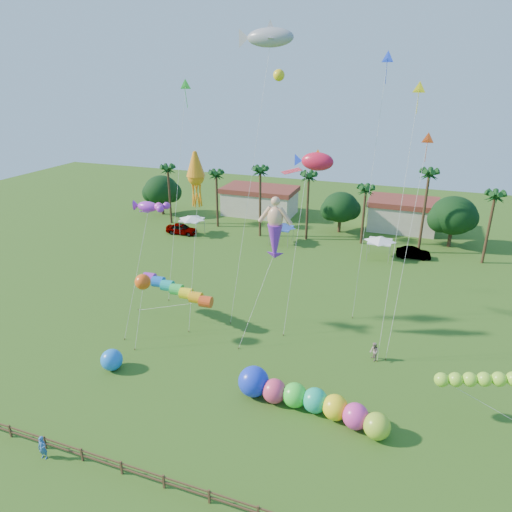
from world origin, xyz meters
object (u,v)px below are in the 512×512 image
(car_b, at_px, (413,253))
(spectator_a, at_px, (43,448))
(car_a, at_px, (182,229))
(caterpillar_inflatable, at_px, (305,399))
(spectator_b, at_px, (374,352))
(blue_ball, at_px, (112,360))

(car_b, xyz_separation_m, spectator_a, (-20.86, -44.30, 0.11))
(car_a, xyz_separation_m, caterpillar_inflatable, (27.87, -32.11, 0.17))
(spectator_b, distance_m, blue_ball, 22.30)
(spectator_b, bearing_deg, car_a, -155.74)
(car_a, relative_size, car_b, 1.09)
(spectator_a, bearing_deg, spectator_b, 40.67)
(car_b, xyz_separation_m, spectator_b, (-2.18, -25.87, 0.11))
(car_a, distance_m, spectator_a, 44.33)
(car_b, relative_size, caterpillar_inflatable, 0.38)
(car_b, distance_m, caterpillar_inflatable, 34.65)
(car_a, distance_m, car_b, 34.11)
(car_a, bearing_deg, caterpillar_inflatable, -141.07)
(car_a, distance_m, blue_ball, 34.71)
(car_a, xyz_separation_m, spectator_b, (31.88, -23.89, 0.02))
(car_b, height_order, spectator_a, spectator_a)
(spectator_b, bearing_deg, caterpillar_inflatable, -54.89)
(spectator_b, height_order, caterpillar_inflatable, caterpillar_inflatable)
(car_b, xyz_separation_m, caterpillar_inflatable, (-6.18, -34.09, 0.27))
(blue_ball, bearing_deg, spectator_a, -79.47)
(car_a, relative_size, spectator_a, 2.86)
(car_b, distance_m, spectator_a, 48.97)
(car_b, bearing_deg, caterpillar_inflatable, 163.52)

